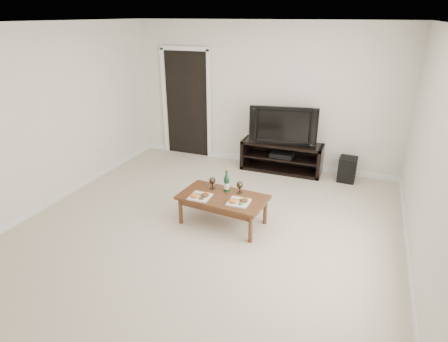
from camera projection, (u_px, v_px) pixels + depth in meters
floor at (202, 234)px, 4.95m from camera, size 5.50×5.50×0.00m
back_wall at (263, 96)px, 6.82m from camera, size 5.00×0.04×2.60m
ceiling at (197, 21)px, 3.93m from camera, size 5.00×5.50×0.04m
doorway at (187, 104)px, 7.41m from camera, size 0.90×0.02×2.05m
media_console at (281, 157)px, 6.83m from camera, size 1.45×0.45×0.55m
television at (283, 124)px, 6.59m from camera, size 1.19×0.35×0.68m
av_receiver at (282, 155)px, 6.79m from camera, size 0.42×0.32×0.08m
subwoofer at (347, 169)px, 6.43m from camera, size 0.30×0.30×0.43m
coffee_table at (223, 210)px, 5.12m from camera, size 1.22×0.74×0.42m
plate_left at (200, 195)px, 4.99m from camera, size 0.27×0.27×0.07m
plate_right at (239, 200)px, 4.84m from camera, size 0.27×0.27×0.07m
wine_bottle at (227, 180)px, 5.10m from camera, size 0.07×0.07×0.35m
goblet_left at (212, 183)px, 5.22m from camera, size 0.09×0.09×0.17m
goblet_right at (240, 187)px, 5.10m from camera, size 0.09×0.09×0.17m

